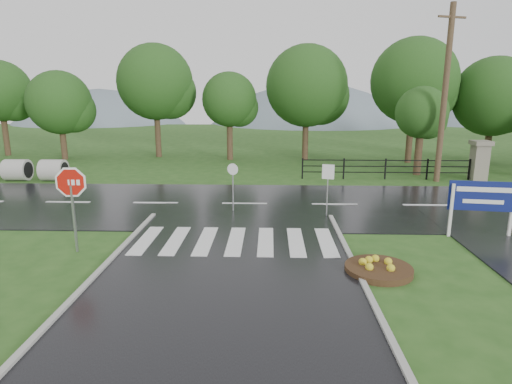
{
  "coord_description": "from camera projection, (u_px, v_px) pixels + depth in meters",
  "views": [
    {
      "loc": [
        1.12,
        -8.42,
        4.84
      ],
      "look_at": [
        0.64,
        6.0,
        1.5
      ],
      "focal_mm": 30.0,
      "sensor_mm": 36.0,
      "label": 1
    }
  ],
  "objects": [
    {
      "name": "ground",
      "position": [
        217.0,
        320.0,
        9.33
      ],
      "size": [
        120.0,
        120.0,
        0.0
      ],
      "primitive_type": "plane",
      "color": "#27501A",
      "rests_on": "ground"
    },
    {
      "name": "hills",
      "position": [
        283.0,
        211.0,
        76.01
      ],
      "size": [
        102.0,
        48.0,
        48.0
      ],
      "color": "slate",
      "rests_on": "ground"
    },
    {
      "name": "utility_pole_east",
      "position": [
        445.0,
        94.0,
        23.0
      ],
      "size": [
        1.63,
        0.6,
        9.43
      ],
      "color": "#473523",
      "rests_on": "ground"
    },
    {
      "name": "reg_sign_round",
      "position": [
        233.0,
        181.0,
        17.59
      ],
      "size": [
        0.45,
        0.18,
        2.05
      ],
      "color": "#939399",
      "rests_on": "ground"
    },
    {
      "name": "estate_billboard",
      "position": [
        483.0,
        199.0,
        14.49
      ],
      "size": [
        2.22,
        0.36,
        1.95
      ],
      "color": "silver",
      "rests_on": "ground"
    },
    {
      "name": "reg_sign_small",
      "position": [
        328.0,
        180.0,
        16.75
      ],
      "size": [
        0.46,
        0.16,
        2.14
      ],
      "color": "#939399",
      "rests_on": "ground"
    },
    {
      "name": "main_road",
      "position": [
        245.0,
        204.0,
        19.06
      ],
      "size": [
        90.0,
        8.0,
        0.04
      ],
      "primitive_type": "cube",
      "color": "black",
      "rests_on": "ground"
    },
    {
      "name": "fence_west",
      "position": [
        385.0,
        167.0,
        24.49
      ],
      "size": [
        9.58,
        0.08,
        1.2
      ],
      "color": "black",
      "rests_on": "ground"
    },
    {
      "name": "flower_bed",
      "position": [
        379.0,
        268.0,
        11.79
      ],
      "size": [
        1.85,
        1.85,
        0.37
      ],
      "color": "#332111",
      "rests_on": "ground"
    },
    {
      "name": "treeline",
      "position": [
        268.0,
        158.0,
        32.66
      ],
      "size": [
        83.2,
        5.2,
        10.0
      ],
      "color": "#1A4214",
      "rests_on": "ground"
    },
    {
      "name": "crosswalk",
      "position": [
        236.0,
        241.0,
        14.18
      ],
      "size": [
        6.5,
        2.8,
        0.02
      ],
      "color": "silver",
      "rests_on": "ground"
    },
    {
      "name": "pillar_west",
      "position": [
        479.0,
        159.0,
        24.22
      ],
      "size": [
        1.0,
        1.0,
        2.24
      ],
      "color": "gray",
      "rests_on": "ground"
    },
    {
      "name": "entrance_tree_left",
      "position": [
        422.0,
        113.0,
        25.21
      ],
      "size": [
        3.05,
        3.05,
        5.26
      ],
      "color": "#3D2B1C",
      "rests_on": "ground"
    },
    {
      "name": "stop_sign",
      "position": [
        71.0,
        190.0,
        12.94
      ],
      "size": [
        1.27,
        0.13,
        2.85
      ],
      "color": "#939399",
      "rests_on": "ground"
    }
  ]
}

